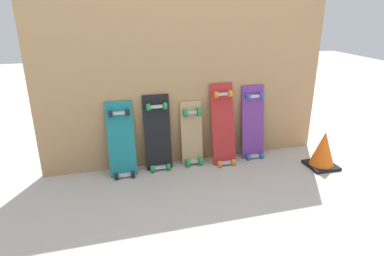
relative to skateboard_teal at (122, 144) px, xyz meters
The scene contains 8 objects.
ground_plane 0.62m from the skateboard_teal, ahead, with size 12.00×12.00×0.00m, color #B2AAA0.
plywood_wall_panel 0.74m from the skateboard_teal, 11.39° to the left, with size 2.39×0.04×1.43m, color tan.
skateboard_teal is the anchor object (origin of this frame).
skateboard_black 0.30m from the skateboard_teal, ahead, with size 0.21×0.17×0.68m.
skateboard_natural 0.59m from the skateboard_teal, ahead, with size 0.18×0.15×0.60m.
skateboard_red 0.85m from the skateboard_teal, ahead, with size 0.20×0.23×0.75m.
skateboard_purple 1.14m from the skateboard_teal, ahead, with size 0.20×0.17×0.71m.
traffic_cone 1.65m from the skateboard_teal, 11.52° to the right, with size 0.23×0.23×0.31m.
Camera 1 is at (-0.68, -2.51, 1.29)m, focal length 31.10 mm.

